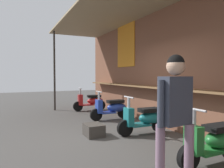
# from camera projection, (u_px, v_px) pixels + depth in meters

# --- Properties ---
(ground_plane) EXTENTS (31.59, 31.59, 0.00)m
(ground_plane) POSITION_uv_depth(u_px,v_px,m) (107.00, 139.00, 4.88)
(ground_plane) COLOR #474442
(market_stall_facade) EXTENTS (11.28, 2.56, 3.59)m
(market_stall_facade) POSITION_uv_depth(u_px,v_px,m) (170.00, 56.00, 5.59)
(market_stall_facade) COLOR brown
(market_stall_facade) RESTS_ON ground_plane
(scooter_red) EXTENTS (0.48, 1.40, 0.97)m
(scooter_red) POSITION_uv_depth(u_px,v_px,m) (91.00, 101.00, 8.92)
(scooter_red) COLOR red
(scooter_red) RESTS_ON ground_plane
(scooter_blue) EXTENTS (0.46, 1.40, 0.97)m
(scooter_blue) POSITION_uv_depth(u_px,v_px,m) (112.00, 108.00, 7.09)
(scooter_blue) COLOR #233D9E
(scooter_blue) RESTS_ON ground_plane
(scooter_teal) EXTENTS (0.46, 1.40, 0.97)m
(scooter_teal) POSITION_uv_depth(u_px,v_px,m) (145.00, 119.00, 5.33)
(scooter_teal) COLOR #197075
(scooter_teal) RESTS_ON ground_plane
(scooter_green) EXTENTS (0.46, 1.40, 0.97)m
(scooter_green) POSITION_uv_depth(u_px,v_px,m) (215.00, 141.00, 3.52)
(scooter_green) COLOR #237533
(scooter_green) RESTS_ON ground_plane
(shopper_browsing) EXTENTS (0.27, 0.59, 1.74)m
(shopper_browsing) POSITION_uv_depth(u_px,v_px,m) (175.00, 107.00, 2.66)
(shopper_browsing) COLOR gray
(shopper_browsing) RESTS_ON ground_plane
(merchandise_crate) EXTENTS (0.53, 0.42, 0.29)m
(merchandise_crate) POSITION_uv_depth(u_px,v_px,m) (94.00, 130.00, 5.14)
(merchandise_crate) COLOR #3D3833
(merchandise_crate) RESTS_ON ground_plane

